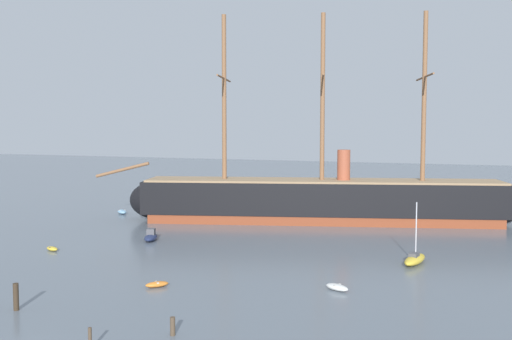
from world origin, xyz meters
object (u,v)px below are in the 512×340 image
Objects in this scene: mooring_piling_left_pair at (16,297)px; mooring_piling_midwater at (90,339)px; motorboat_distant_centre at (324,209)px; tall_ship at (322,200)px; sailboat_alongside_stern at (415,259)px; dinghy_far_left at (122,212)px; mooring_piling_right_pair at (173,326)px; dinghy_mid_left at (52,249)px; dinghy_mid_right at (337,287)px; dinghy_near_centre at (157,284)px; motorboat_alongside_bow at (151,237)px.

mooring_piling_left_pair is 11.55m from mooring_piling_midwater.
mooring_piling_midwater is at bearing -89.38° from motorboat_distant_centre.
sailboat_alongside_stern is at bearing -54.59° from tall_ship.
dinghy_far_left is 2.27× the size of mooring_piling_right_pair.
dinghy_mid_left is 22.56m from mooring_piling_left_pair.
motorboat_distant_centre is at bearing 105.98° from dinghy_mid_right.
dinghy_mid_left is at bearing 154.96° from dinghy_near_centre.
mooring_piling_left_pair reaches higher than motorboat_alongside_bow.
dinghy_mid_left is 45.22m from motorboat_distant_centre.
dinghy_mid_left is 32.87m from mooring_piling_midwater.
motorboat_alongside_bow reaches higher than dinghy_near_centre.
mooring_piling_right_pair is (4.40, -58.66, -0.00)m from motorboat_distant_centre.
sailboat_alongside_stern reaches higher than dinghy_mid_right.
motorboat_alongside_bow is at bearing -115.93° from motorboat_distant_centre.
dinghy_mid_left is 1.45× the size of mooring_piling_midwater.
mooring_piling_left_pair is 14.27m from mooring_piling_right_pair.
mooring_piling_right_pair reaches higher than dinghy_mid_left.
dinghy_far_left is (-48.68, 18.69, -0.21)m from sailboat_alongside_stern.
motorboat_alongside_bow is at bearing 153.60° from dinghy_mid_right.
mooring_piling_left_pair is (4.79, -28.09, 0.56)m from motorboat_alongside_bow.
motorboat_distant_centre is (30.86, 12.33, 0.31)m from dinghy_far_left.
sailboat_alongside_stern is 4.38× the size of mooring_piling_midwater.
mooring_piling_right_pair is at bearing -87.04° from tall_ship.
motorboat_alongside_bow is (-11.71, 18.26, 0.28)m from dinghy_near_centre.
dinghy_far_left is at bearing 127.75° from dinghy_near_centre.
tall_ship reaches higher than dinghy_mid_left.
sailboat_alongside_stern reaches higher than dinghy_near_centre.
dinghy_far_left is 1.36× the size of mooring_piling_left_pair.
tall_ship is 29.07× the size of dinghy_near_centre.
motorboat_distant_centre is at bearing 119.87° from sailboat_alongside_stern.
dinghy_near_centre is 12.04m from mooring_piling_left_pair.
mooring_piling_midwater is (-17.13, -31.91, 0.20)m from sailboat_alongside_stern.
mooring_piling_left_pair reaches higher than dinghy_near_centre.
motorboat_distant_centre is 62.93m from mooring_piling_midwater.
dinghy_mid_left is 1.66× the size of mooring_piling_right_pair.
dinghy_mid_left is 11.97m from motorboat_alongside_bow.
dinghy_near_centre is 21.70m from motorboat_alongside_bow.
dinghy_far_left is (-16.22, 17.80, -0.19)m from motorboat_alongside_bow.
motorboat_alongside_bow is 28.50m from mooring_piling_left_pair.
motorboat_alongside_bow is 32.47m from sailboat_alongside_stern.
mooring_piling_midwater is at bearing -76.00° from dinghy_near_centre.
tall_ship is at bearing 52.74° from motorboat_alongside_bow.
motorboat_distant_centre is 59.04m from mooring_piling_left_pair.
dinghy_mid_left is at bearing 173.07° from dinghy_mid_right.
mooring_piling_left_pair is (-9.86, -58.21, 0.43)m from motorboat_distant_centre.
mooring_piling_left_pair is 1.46× the size of mooring_piling_midwater.
tall_ship is 9.64× the size of sailboat_alongside_stern.
mooring_piling_left_pair reaches higher than dinghy_mid_left.
dinghy_mid_right is 13.67m from sailboat_alongside_stern.
dinghy_mid_left is 0.73× the size of dinghy_far_left.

